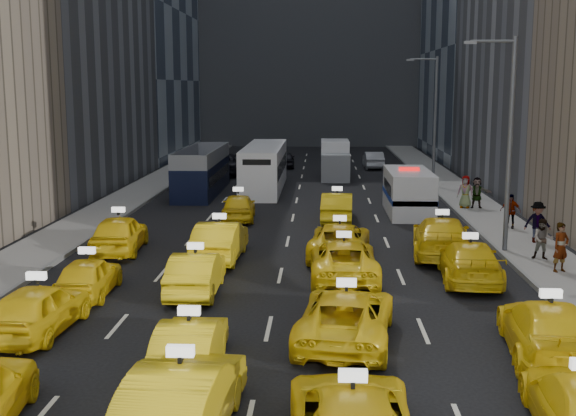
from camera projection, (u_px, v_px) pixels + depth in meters
name	position (u px, v px, depth m)	size (l,w,h in m)	color
ground	(263.00, 353.00, 19.16)	(160.00, 160.00, 0.00)	black
sidewalk_west	(125.00, 200.00, 44.25)	(3.00, 90.00, 0.15)	gray
sidewalk_east	(471.00, 203.00, 43.29)	(3.00, 90.00, 0.15)	gray
curb_west	(149.00, 200.00, 44.18)	(0.15, 90.00, 0.18)	slate
curb_east	(446.00, 203.00, 43.36)	(0.15, 90.00, 0.18)	slate
streetlight_near	(507.00, 137.00, 29.74)	(2.15, 0.22, 9.00)	#595B60
streetlight_far	(433.00, 117.00, 49.44)	(2.15, 0.22, 9.00)	#595B60
taxi_1	(182.00, 400.00, 14.40)	(1.73, 4.97, 1.64)	yellow
taxi_4	(38.00, 309.00, 20.56)	(1.76, 4.39, 1.49)	yellow
taxi_5	(190.00, 345.00, 17.84)	(1.44, 4.12, 1.36)	yellow
taxi_6	(346.00, 316.00, 19.94)	(2.44, 5.30, 1.47)	yellow
taxi_7	(549.00, 330.00, 18.73)	(2.13, 5.25, 1.52)	yellow
taxi_8	(88.00, 276.00, 24.30)	(1.60, 3.99, 1.36)	yellow
taxi_9	(196.00, 273.00, 24.58)	(1.53, 4.40, 1.45)	yellow
taxi_10	(344.00, 260.00, 26.46)	(2.41, 5.22, 1.45)	yellow
taxi_11	(469.00, 262.00, 26.11)	(2.06, 5.08, 1.47)	yellow
taxi_12	(119.00, 233.00, 30.72)	(1.91, 4.75, 1.62)	yellow
taxi_13	(220.00, 241.00, 29.37)	(1.69, 4.83, 1.59)	yellow
taxi_14	(340.00, 240.00, 29.85)	(2.36, 5.11, 1.42)	yellow
taxi_15	(441.00, 237.00, 29.98)	(2.31, 5.68, 1.65)	yellow
taxi_16	(238.00, 207.00, 38.01)	(1.70, 4.23, 1.44)	yellow
taxi_17	(337.00, 207.00, 37.81)	(1.59, 4.56, 1.50)	yellow
nypd_van	(408.00, 193.00, 39.85)	(2.52, 6.12, 2.60)	silver
double_decker	(202.00, 171.00, 47.51)	(3.07, 10.29, 2.95)	black
city_bus	(264.00, 168.00, 49.18)	(2.69, 11.78, 3.03)	white
box_truck	(335.00, 160.00, 55.41)	(2.16, 6.22, 2.84)	silver
misc_car_0	(413.00, 185.00, 45.78)	(1.72, 4.94, 1.63)	#9A9BA1
misc_car_1	(229.00, 164.00, 57.72)	(2.77, 6.01, 1.67)	black
misc_car_2	(337.00, 160.00, 62.92)	(1.85, 4.55, 1.32)	slate
misc_car_3	(285.00, 160.00, 62.62)	(1.64, 4.08, 1.39)	black
misc_car_4	(373.00, 160.00, 61.99)	(1.53, 4.40, 1.45)	#A6A8AE
pedestrian_0	(561.00, 247.00, 26.87)	(0.68, 0.45, 1.86)	gray
pedestrian_1	(543.00, 239.00, 28.79)	(0.80, 0.44, 1.64)	gray
pedestrian_2	(537.00, 222.00, 31.90)	(1.18, 0.49, 1.83)	gray
pedestrian_3	(510.00, 211.00, 35.17)	(0.98, 0.45, 1.67)	gray
pedestrian_4	(465.00, 192.00, 41.02)	(0.90, 0.49, 1.84)	gray
pedestrian_5	(477.00, 193.00, 40.97)	(1.63, 0.47, 1.76)	gray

